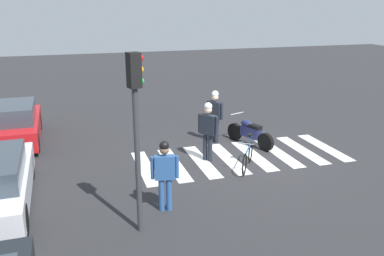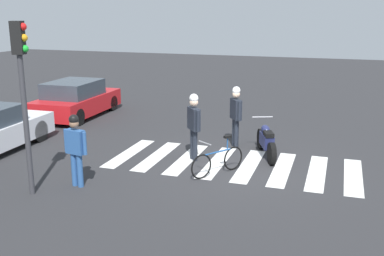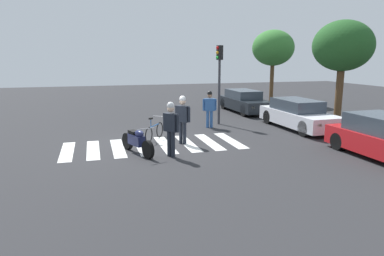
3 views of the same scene
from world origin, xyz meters
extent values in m
plane|color=#2B2B2D|center=(0.00, 0.00, 0.00)|extent=(60.00, 60.00, 0.00)
cylinder|color=black|center=(1.68, -0.48, 0.31)|extent=(0.63, 0.35, 0.62)
cylinder|color=black|center=(0.29, -1.02, 0.31)|extent=(0.63, 0.35, 0.62)
cube|color=#1E234C|center=(0.94, -0.76, 0.49)|extent=(0.85, 0.55, 0.36)
ellipsoid|color=#1E234C|center=(1.15, -0.68, 0.76)|extent=(0.53, 0.40, 0.24)
cube|color=black|center=(0.75, -0.84, 0.73)|extent=(0.50, 0.38, 0.12)
cylinder|color=#A5A5AD|center=(1.61, -0.51, 1.01)|extent=(0.26, 0.59, 0.04)
torus|color=black|center=(-1.36, 0.49, 0.32)|extent=(0.56, 0.39, 0.64)
torus|color=black|center=(-0.47, -0.11, 0.32)|extent=(0.56, 0.39, 0.64)
cylinder|color=#1E4C8C|center=(-0.92, 0.19, 0.60)|extent=(0.72, 0.51, 0.04)
cylinder|color=#1E4C8C|center=(-0.65, 0.01, 0.77)|extent=(0.04, 0.04, 0.34)
cube|color=black|center=(-0.65, 0.01, 0.95)|extent=(0.22, 0.19, 0.06)
cylinder|color=#99999E|center=(-1.27, 0.43, 0.92)|extent=(0.28, 0.40, 0.03)
cylinder|color=#1E232D|center=(1.73, 0.37, 0.44)|extent=(0.14, 0.14, 0.87)
cylinder|color=#1E232D|center=(1.58, 0.27, 0.44)|extent=(0.14, 0.14, 0.87)
cube|color=#1E232D|center=(1.65, 0.32, 1.18)|extent=(0.53, 0.45, 0.62)
sphere|color=beige|center=(1.65, 0.32, 1.65)|extent=(0.24, 0.24, 0.24)
cylinder|color=#1E232D|center=(1.91, 0.49, 1.18)|extent=(0.09, 0.09, 0.59)
cylinder|color=#1E232D|center=(1.40, 0.15, 1.18)|extent=(0.09, 0.09, 0.59)
sphere|color=white|center=(1.65, 0.32, 1.76)|extent=(0.25, 0.25, 0.25)
cylinder|color=#1E232D|center=(-0.04, 1.09, 0.44)|extent=(0.14, 0.14, 0.88)
cylinder|color=#1E232D|center=(0.09, 1.20, 0.44)|extent=(0.14, 0.14, 0.88)
cube|color=#1E232D|center=(0.02, 1.14, 1.19)|extent=(0.52, 0.48, 0.62)
sphere|color=beige|center=(0.02, 1.14, 1.66)|extent=(0.24, 0.24, 0.24)
cylinder|color=#1E232D|center=(-0.21, 0.95, 1.19)|extent=(0.09, 0.09, 0.59)
cylinder|color=#1E232D|center=(0.26, 1.34, 1.19)|extent=(0.09, 0.09, 0.59)
sphere|color=white|center=(0.02, 1.14, 1.77)|extent=(0.25, 0.25, 0.25)
cylinder|color=#2D5999|center=(-2.77, 3.09, 0.41)|extent=(0.14, 0.14, 0.82)
cylinder|color=#2D5999|center=(-2.74, 3.27, 0.41)|extent=(0.14, 0.14, 0.82)
cube|color=#2D5999|center=(-2.76, 3.18, 1.11)|extent=(0.28, 0.51, 0.58)
sphere|color=#8C664C|center=(-2.76, 3.18, 1.55)|extent=(0.22, 0.22, 0.22)
cylinder|color=#2D5999|center=(-2.81, 2.90, 1.11)|extent=(0.09, 0.09, 0.55)
cylinder|color=#2D5999|center=(-2.70, 3.47, 1.11)|extent=(0.09, 0.09, 0.55)
sphere|color=black|center=(-2.76, 3.18, 1.65)|extent=(0.23, 0.23, 0.23)
cube|color=silver|center=(0.00, -3.15, 0.00)|extent=(2.81, 0.45, 0.01)
cube|color=silver|center=(0.00, -2.25, 0.00)|extent=(2.81, 0.45, 0.01)
cube|color=silver|center=(0.00, -1.35, 0.00)|extent=(2.81, 0.45, 0.01)
cube|color=silver|center=(0.00, -0.45, 0.00)|extent=(2.81, 0.45, 0.01)
cube|color=silver|center=(0.00, 0.45, 0.00)|extent=(2.81, 0.45, 0.01)
cube|color=silver|center=(0.00, 1.35, 0.00)|extent=(2.81, 0.45, 0.01)
cube|color=silver|center=(0.00, 2.25, 0.00)|extent=(2.81, 0.45, 0.01)
cube|color=silver|center=(0.00, 3.15, 0.00)|extent=(2.81, 0.45, 0.01)
cube|color=#F2EDCC|center=(-4.56, 6.32, 0.62)|extent=(0.08, 0.20, 0.12)
cylinder|color=black|center=(0.21, 6.45, 0.35)|extent=(0.70, 0.23, 0.69)
cylinder|color=black|center=(-2.91, 6.39, 0.35)|extent=(0.70, 0.23, 0.69)
cube|color=#F2EDCC|center=(0.90, 6.65, 0.61)|extent=(0.08, 0.20, 0.12)
cylinder|color=black|center=(5.17, 6.44, 0.32)|extent=(0.64, 0.23, 0.63)
cylinder|color=black|center=(2.44, 6.39, 0.32)|extent=(0.64, 0.23, 0.63)
cube|color=red|center=(3.79, 7.25, 0.51)|extent=(4.05, 1.96, 0.67)
cube|color=#333D47|center=(3.59, 7.25, 1.14)|extent=(2.20, 1.70, 0.59)
cube|color=#F2EDCC|center=(5.77, 6.68, 0.61)|extent=(0.08, 0.20, 0.12)
cylinder|color=#38383D|center=(-3.50, 3.93, 1.60)|extent=(0.12, 0.12, 3.20)
cube|color=black|center=(-3.50, 3.93, 3.55)|extent=(0.30, 0.30, 0.70)
sphere|color=red|center=(-3.47, 3.80, 3.78)|extent=(0.16, 0.16, 0.16)
sphere|color=orange|center=(-3.47, 3.80, 3.55)|extent=(0.16, 0.16, 0.16)
sphere|color=green|center=(-3.47, 3.80, 3.32)|extent=(0.16, 0.16, 0.16)
camera|label=1|loc=(-11.49, 5.19, 4.83)|focal=38.44mm
camera|label=2|loc=(-11.70, -2.66, 4.13)|focal=42.72mm
camera|label=3|loc=(12.97, -2.15, 3.34)|focal=32.81mm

